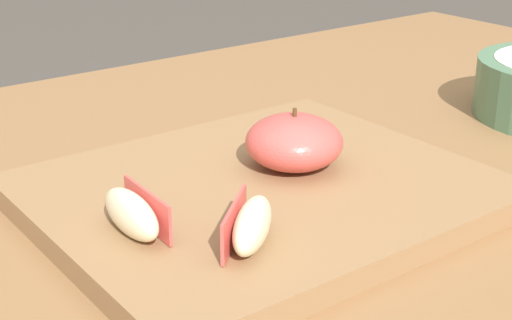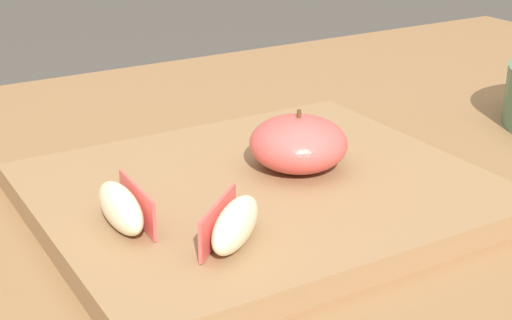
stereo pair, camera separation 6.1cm
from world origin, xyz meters
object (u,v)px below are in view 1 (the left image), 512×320
cutting_board (256,194)px  apple_half_skin_up (294,142)px  apple_wedge_near_knife (251,225)px  apple_wedge_right (133,214)px

cutting_board → apple_half_skin_up: apple_half_skin_up is taller
apple_wedge_near_knife → apple_wedge_right: bearing=131.2°
apple_half_skin_up → cutting_board: bearing=-170.9°
apple_half_skin_up → apple_wedge_right: apple_half_skin_up is taller
apple_half_skin_up → apple_wedge_near_knife: 0.15m
cutting_board → apple_wedge_near_knife: 0.11m
apple_half_skin_up → apple_wedge_near_knife: size_ratio=1.21×
apple_wedge_near_knife → cutting_board: bearing=51.1°
cutting_board → apple_wedge_near_knife: bearing=-128.9°
apple_wedge_right → apple_wedge_near_knife: 0.08m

